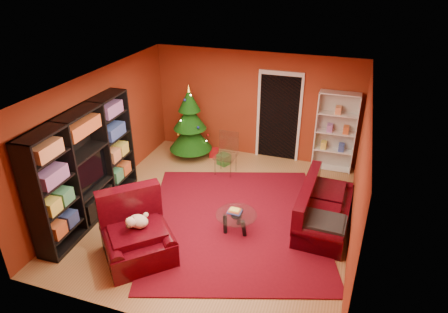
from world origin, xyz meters
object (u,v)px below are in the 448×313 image
(christmas_tree, at_px, (190,123))
(armchair, at_px, (137,235))
(gift_box_green, at_px, (224,159))
(media_unit, at_px, (86,166))
(coffee_table, at_px, (236,223))
(gift_box_red, at_px, (214,153))
(acrylic_chair, at_px, (226,156))
(sofa, at_px, (325,205))
(white_bookshelf, at_px, (335,132))
(rug, at_px, (236,221))
(gift_box_teal, at_px, (184,147))
(dog, at_px, (138,221))

(christmas_tree, distance_m, armchair, 3.81)
(christmas_tree, xyz_separation_m, gift_box_green, (0.92, -0.13, -0.78))
(media_unit, distance_m, coffee_table, 2.96)
(gift_box_red, relative_size, acrylic_chair, 0.24)
(acrylic_chair, bearing_deg, sofa, -25.32)
(white_bookshelf, xyz_separation_m, acrylic_chair, (-2.29, -1.04, -0.49))
(white_bookshelf, bearing_deg, rug, -118.60)
(white_bookshelf, bearing_deg, coffee_table, -114.99)
(armchair, relative_size, coffee_table, 1.56)
(sofa, height_order, coffee_table, sofa)
(gift_box_red, distance_m, coffee_table, 3.07)
(gift_box_green, relative_size, gift_box_red, 1.22)
(gift_box_teal, height_order, sofa, sofa)
(media_unit, height_order, dog, media_unit)
(rug, bearing_deg, coffee_table, -71.87)
(rug, distance_m, sofa, 1.71)
(gift_box_green, height_order, sofa, sofa)
(white_bookshelf, relative_size, sofa, 1.00)
(armchair, bearing_deg, coffee_table, -2.18)
(armchair, height_order, dog, armchair)
(rug, distance_m, media_unit, 2.98)
(gift_box_teal, xyz_separation_m, gift_box_red, (0.80, 0.03, -0.06))
(gift_box_teal, distance_m, gift_box_green, 1.20)
(gift_box_red, xyz_separation_m, coffee_table, (1.42, -2.73, 0.09))
(media_unit, bearing_deg, gift_box_red, 63.77)
(armchair, bearing_deg, acrylic_chair, 38.11)
(christmas_tree, relative_size, gift_box_teal, 5.79)
(rug, relative_size, gift_box_red, 17.88)
(dog, xyz_separation_m, sofa, (2.84, 1.86, -0.27))
(white_bookshelf, bearing_deg, sofa, -88.05)
(white_bookshelf, xyz_separation_m, coffee_table, (-1.43, -3.03, -0.74))
(christmas_tree, xyz_separation_m, armchair, (0.63, -3.73, -0.45))
(gift_box_red, bearing_deg, armchair, -88.90)
(coffee_table, relative_size, acrylic_chair, 0.84)
(dog, relative_size, sofa, 0.21)
(rug, height_order, gift_box_green, gift_box_green)
(media_unit, height_order, christmas_tree, media_unit)
(white_bookshelf, distance_m, armchair, 5.06)
(rug, distance_m, christmas_tree, 3.09)
(rug, height_order, acrylic_chair, acrylic_chair)
(sofa, bearing_deg, gift_box_red, 58.41)
(rug, bearing_deg, christmas_tree, 129.42)
(rug, distance_m, armchair, 1.96)
(rug, bearing_deg, armchair, -130.87)
(dog, bearing_deg, gift_box_green, 42.03)
(armchair, bearing_deg, gift_box_green, 42.08)
(media_unit, relative_size, coffee_table, 3.73)
(media_unit, bearing_deg, sofa, 12.58)
(dog, xyz_separation_m, coffee_table, (1.34, 1.10, -0.48))
(christmas_tree, xyz_separation_m, gift_box_teal, (-0.25, 0.14, -0.75))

